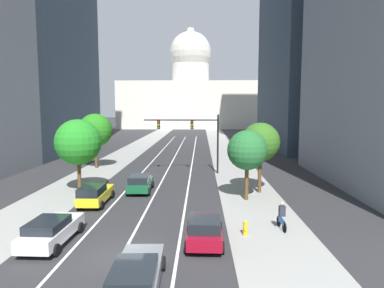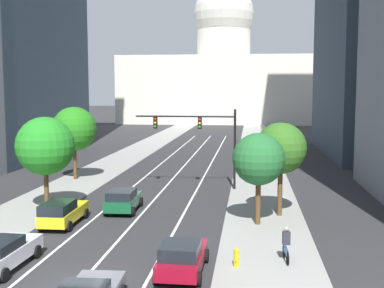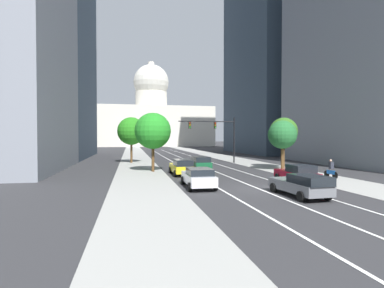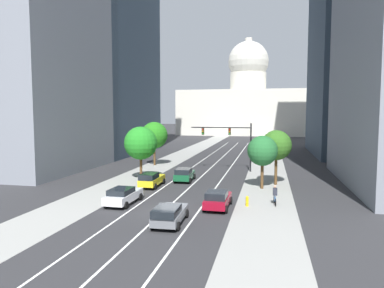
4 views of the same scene
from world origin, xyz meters
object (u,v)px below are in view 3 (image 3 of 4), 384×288
Objects in this scene: capitol_building at (151,120)px; fire_hydrant at (315,175)px; car_crimson at (297,174)px; street_tree_mid_left at (131,131)px; car_gray at (302,185)px; street_tree_far_right at (282,135)px; traffic_signal_mast at (217,130)px; cyclist at (331,169)px; car_white at (198,177)px; street_tree_mid_right at (284,132)px; street_tree_near_left at (153,131)px; car_green at (200,163)px; car_yellow at (181,167)px.

capitol_building is 55.67× the size of fire_hydrant.
street_tree_mid_left reaches higher than car_crimson.
street_tree_far_right reaches higher than car_gray.
traffic_signal_mast reaches higher than car_crimson.
capitol_building is 101.58m from street_tree_far_right.
car_crimson reaches higher than fire_hydrant.
car_crimson is 2.58× the size of cyclist.
street_tree_mid_right is at bearing -47.32° from car_white.
car_crimson is at bearing -45.10° from street_tree_near_left.
street_tree_near_left reaches higher than car_white.
street_tree_far_right is at bearing -121.15° from street_tree_mid_right.
street_tree_near_left is (-2.52, 11.26, 3.66)m from car_white.
car_crimson is at bearing -111.34° from street_tree_far_right.
cyclist is 7.52m from street_tree_far_right.
cyclist is 18.21m from street_tree_near_left.
street_tree_mid_left is at bearing -95.88° from capitol_building.
fire_hydrant is (10.73, 1.56, -0.32)m from car_white.
car_crimson is 0.78× the size of street_tree_far_right.
street_tree_mid_right is at bearing -32.64° from street_tree_mid_left.
capitol_building is at bearing 84.12° from street_tree_mid_left.
capitol_building reaches higher than fire_hydrant.
car_gray reaches higher than fire_hydrant.
traffic_signal_mast is at bearing 12.33° from cyclist.
car_white is 0.77× the size of street_tree_mid_right.
traffic_signal_mast is at bearing -29.71° from car_green.
car_gray is 8.13m from fire_hydrant.
car_white is at bearing -78.37° from street_tree_mid_left.
traffic_signal_mast is (4.58, 8.76, 3.92)m from car_green.
car_white is at bearing -171.73° from fire_hydrant.
fire_hydrant is (7.94, -9.92, -0.36)m from car_green.
capitol_building reaches higher than car_crimson.
car_white is (-4.17, -110.29, -10.68)m from capitol_building.
car_crimson is 12.89m from street_tree_mid_right.
capitol_building is 10.93× the size of car_yellow.
street_tree_near_left reaches higher than cyclist.
car_yellow is at bearing 142.36° from car_green.
fire_hydrant is at bearing -98.06° from street_tree_far_right.
traffic_signal_mast is 9.26× the size of fire_hydrant.
car_crimson is 4.87× the size of fire_hydrant.
cyclist is (5.71, -17.67, -3.89)m from traffic_signal_mast.
street_tree_near_left reaches higher than car_yellow.
fire_hydrant is 0.15× the size of street_tree_mid_right.
cyclist is at bearing -48.00° from car_gray.
capitol_building reaches higher than car_white.
car_green is 2.47× the size of cyclist.
street_tree_mid_right is 0.95× the size of street_tree_near_left.
car_crimson is 8.35m from car_white.
street_tree_mid_right is at bearing -73.57° from car_yellow.
street_tree_mid_left is at bearing 166.07° from traffic_signal_mast.
street_tree_mid_left reaches higher than fire_hydrant.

